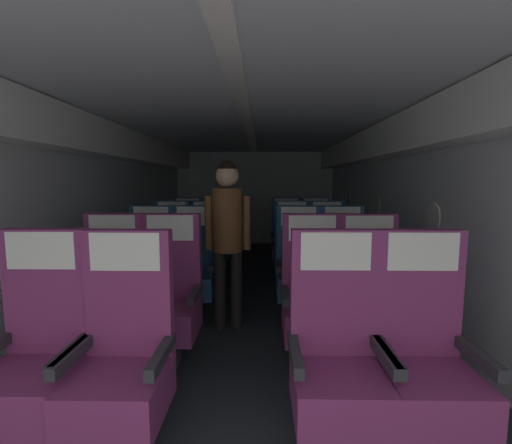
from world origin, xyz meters
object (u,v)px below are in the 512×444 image
at_px(seat_a_left_aisle, 123,363).
at_px(seat_d_left_aisle, 207,252).
at_px(seat_c_right_window, 299,271).
at_px(seat_c_left_aisle, 194,270).
at_px(seat_d_right_window, 292,253).
at_px(seat_b_left_aisle, 169,301).
at_px(seat_d_right_aisle, 327,253).
at_px(seat_b_left_window, 111,300).
at_px(seat_e_left_aisle, 216,241).
at_px(seat_e_right_window, 286,241).
at_px(seat_a_right_window, 336,362).
at_px(seat_e_right_aisle, 316,241).
at_px(seat_a_right_aisle, 425,363).
at_px(seat_b_right_aisle, 370,302).
at_px(seat_c_right_aisle, 343,271).
at_px(flight_attendant, 228,227).
at_px(seat_c_left_window, 150,270).
at_px(seat_b_right_window, 312,302).
at_px(seat_e_left_window, 187,240).
at_px(seat_a_left_window, 37,360).

height_order(seat_a_left_aisle, seat_d_left_aisle, same).
bearing_deg(seat_c_right_window, seat_c_left_aisle, 179.34).
relative_size(seat_a_left_aisle, seat_d_right_window, 1.00).
bearing_deg(seat_d_left_aisle, seat_b_left_aisle, -90.15).
bearing_deg(seat_d_right_aisle, seat_c_left_aisle, -149.65).
distance_m(seat_b_left_window, seat_c_right_window, 1.82).
relative_size(seat_e_left_aisle, seat_e_right_window, 1.00).
distance_m(seat_a_right_window, seat_e_right_window, 3.69).
bearing_deg(seat_e_right_aisle, seat_a_right_aisle, -90.08).
distance_m(seat_a_left_aisle, seat_d_left_aisle, 2.82).
height_order(seat_b_right_aisle, seat_c_right_aisle, same).
distance_m(seat_d_left_aisle, flight_attendant, 1.40).
distance_m(seat_c_left_window, seat_e_left_aisle, 1.92).
bearing_deg(seat_e_left_aisle, seat_c_right_aisle, -49.80).
height_order(seat_a_right_window, seat_c_left_aisle, same).
distance_m(seat_b_right_aisle, seat_c_right_aisle, 0.95).
bearing_deg(seat_a_right_window, seat_b_right_window, 89.66).
bearing_deg(seat_a_right_aisle, seat_e_left_window, 118.58).
bearing_deg(seat_b_right_window, seat_b_left_window, 179.82).
bearing_deg(seat_a_left_window, seat_a_right_aisle, 0.19).
distance_m(seat_b_left_window, seat_c_right_aisle, 2.23).
distance_m(seat_e_left_aisle, seat_e_right_aisle, 1.57).
height_order(seat_a_right_aisle, seat_c_left_aisle, same).
bearing_deg(seat_a_right_window, seat_c_right_window, 90.19).
xyz_separation_m(seat_a_right_window, seat_b_left_window, (-1.57, 0.92, 0.00)).
xyz_separation_m(seat_d_right_aisle, flight_attendant, (-1.17, -1.23, 0.50)).
distance_m(seat_b_right_aisle, seat_c_left_aisle, 1.82).
bearing_deg(seat_b_right_window, seat_d_left_aisle, 120.60).
bearing_deg(seat_b_right_window, seat_d_right_aisle, 76.25).
xyz_separation_m(seat_b_right_aisle, seat_e_right_window, (-0.45, 2.79, 0.00)).
height_order(seat_b_left_aisle, seat_c_right_aisle, same).
height_order(seat_a_left_aisle, seat_c_right_aisle, same).
height_order(seat_b_left_window, seat_c_right_aisle, same).
bearing_deg(seat_a_right_aisle, seat_b_right_window, 116.16).
height_order(seat_a_left_aisle, seat_b_left_window, same).
height_order(seat_e_left_window, seat_e_right_window, same).
distance_m(seat_a_left_aisle, seat_a_right_window, 1.10).
relative_size(seat_a_left_aisle, seat_a_right_aisle, 1.00).
xyz_separation_m(seat_b_left_aisle, seat_e_right_window, (1.10, 2.78, 0.00)).
bearing_deg(seat_b_right_aisle, seat_e_right_window, 99.19).
distance_m(seat_a_left_aisle, flight_attendant, 1.69).
relative_size(seat_a_right_window, seat_c_left_aisle, 1.00).
distance_m(seat_b_left_window, seat_b_left_aisle, 0.46).
bearing_deg(seat_a_right_aisle, seat_c_left_window, 137.50).
height_order(seat_b_right_window, seat_c_right_aisle, same).
bearing_deg(seat_a_right_window, seat_a_right_aisle, 0.03).
height_order(seat_c_right_window, flight_attendant, flight_attendant).
bearing_deg(seat_e_left_window, seat_e_right_aisle, -0.61).
relative_size(seat_e_right_aisle, seat_e_right_window, 1.00).
bearing_deg(seat_e_right_aisle, seat_e_left_aisle, 179.51).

